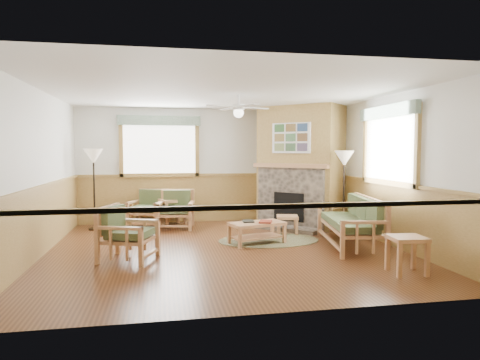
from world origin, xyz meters
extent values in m
cube|color=#512C16|center=(0.00, 0.00, -0.01)|extent=(6.00, 6.00, 0.01)
cube|color=white|center=(0.00, 0.00, 2.70)|extent=(6.00, 6.00, 0.01)
cube|color=white|center=(0.00, 3.00, 1.35)|extent=(6.00, 0.02, 2.70)
cube|color=white|center=(0.00, -3.00, 1.35)|extent=(6.00, 0.02, 2.70)
cube|color=white|center=(-3.00, 0.00, 1.35)|extent=(0.02, 6.00, 2.70)
cube|color=white|center=(3.00, 0.00, 1.35)|extent=(0.02, 6.00, 2.70)
cylinder|color=brown|center=(0.93, 0.54, 0.01)|extent=(2.33, 2.33, 0.01)
cube|color=maroon|center=(0.79, 0.26, 0.43)|extent=(0.31, 0.36, 0.03)
cube|color=black|center=(0.49, 0.38, 0.42)|extent=(0.22, 0.29, 0.03)
camera|label=1|loc=(-1.06, -7.25, 1.72)|focal=32.00mm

